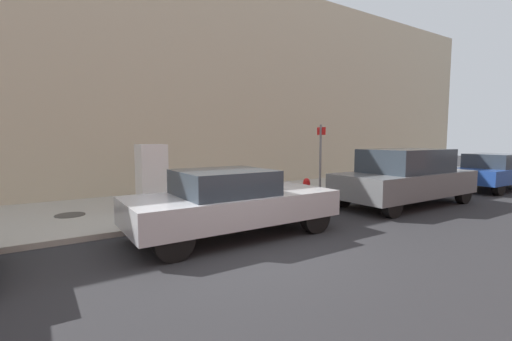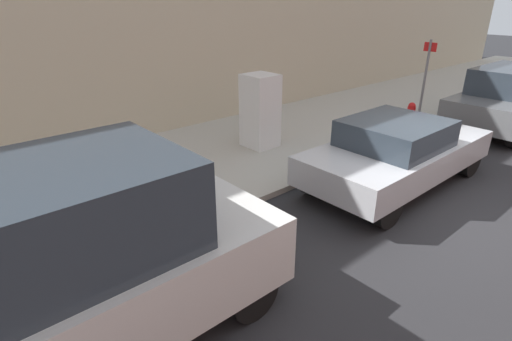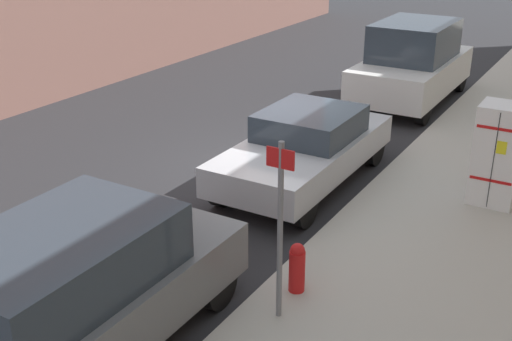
% 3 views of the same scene
% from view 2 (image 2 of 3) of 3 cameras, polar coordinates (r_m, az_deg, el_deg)
% --- Properties ---
extents(ground_plane, '(80.00, 80.00, 0.00)m').
position_cam_2_polar(ground_plane, '(8.15, 23.52, -4.37)').
color(ground_plane, '#28282B').
extents(sidewalk_slab, '(4.73, 44.00, 0.12)m').
position_cam_2_polar(sidewalk_slab, '(10.54, 1.65, 4.22)').
color(sidewalk_slab, '#B2ADA0').
rests_on(sidewalk_slab, ground).
extents(discarded_refrigerator, '(0.76, 0.73, 1.77)m').
position_cam_2_polar(discarded_refrigerator, '(9.79, 0.60, 8.49)').
color(discarded_refrigerator, white).
rests_on(discarded_refrigerator, sidewalk_slab).
extents(manhole_cover, '(0.70, 0.70, 0.02)m').
position_cam_2_polar(manhole_cover, '(9.00, -9.65, 0.90)').
color(manhole_cover, '#47443F').
rests_on(manhole_cover, sidewalk_slab).
extents(street_sign_post, '(0.36, 0.07, 2.36)m').
position_cam_2_polar(street_sign_post, '(12.61, 23.00, 12.16)').
color(street_sign_post, slate).
rests_on(street_sign_post, sidewalk_slab).
extents(fire_hydrant, '(0.22, 0.22, 0.71)m').
position_cam_2_polar(fire_hydrant, '(12.23, 21.21, 7.46)').
color(fire_hydrant, red).
rests_on(fire_hydrant, sidewalk_slab).
extents(parked_van_white, '(2.04, 4.64, 2.14)m').
position_cam_2_polar(parked_van_white, '(4.54, -25.98, -12.49)').
color(parked_van_white, silver).
rests_on(parked_van_white, ground).
extents(parked_sedan_silver, '(1.86, 4.38, 1.40)m').
position_cam_2_polar(parked_sedan_silver, '(8.41, 19.50, 2.58)').
color(parked_sedan_silver, silver).
rests_on(parked_sedan_silver, ground).
extents(parked_suv_gray, '(1.95, 4.77, 1.73)m').
position_cam_2_polar(parked_suv_gray, '(13.85, 32.62, 8.79)').
color(parked_suv_gray, slate).
rests_on(parked_suv_gray, ground).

